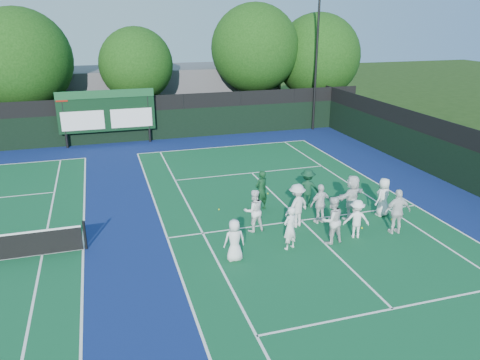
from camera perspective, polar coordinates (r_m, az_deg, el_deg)
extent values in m
plane|color=#1A320D|center=(18.57, 8.69, -6.14)|extent=(120.00, 120.00, 0.00)
cube|color=navy|center=(17.94, -10.49, -7.20)|extent=(34.00, 32.00, 0.01)
cube|color=#10502B|center=(19.38, 7.43, -4.91)|extent=(10.97, 23.77, 0.00)
cube|color=white|center=(29.96, -1.88, 4.08)|extent=(10.97, 0.08, 0.00)
cube|color=white|center=(17.98, -8.86, -6.99)|extent=(0.08, 23.77, 0.00)
cube|color=white|center=(22.09, 20.54, -2.91)|extent=(0.08, 23.77, 0.00)
cube|color=white|center=(18.19, -4.56, -6.49)|extent=(0.08, 23.77, 0.00)
cube|color=white|center=(21.31, 17.60, -3.37)|extent=(0.08, 23.77, 0.00)
cube|color=white|center=(14.55, 18.09, -14.70)|extent=(8.23, 0.08, 0.00)
cube|color=white|center=(24.93, 1.44, 0.88)|extent=(8.23, 0.08, 0.00)
cube|color=white|center=(19.38, 7.43, -4.90)|extent=(0.08, 12.80, 0.00)
cube|color=white|center=(17.90, -18.57, -7.98)|extent=(0.08, 23.77, 0.00)
cube|color=white|center=(18.02, -22.96, -8.35)|extent=(0.08, 23.77, 0.00)
cube|color=black|center=(31.81, -13.96, 6.26)|extent=(34.00, 0.08, 2.00)
cube|color=black|center=(31.52, -14.18, 8.91)|extent=(34.00, 0.05, 1.00)
cylinder|color=black|center=(31.30, -20.63, 6.78)|extent=(0.16, 0.16, 3.50)
cylinder|color=black|center=(31.38, -11.09, 7.69)|extent=(0.16, 0.16, 3.50)
cube|color=black|center=(31.15, -15.93, 8.07)|extent=(6.00, 0.15, 2.60)
cube|color=#154925|center=(30.86, -16.12, 10.04)|extent=(6.00, 0.05, 0.50)
cube|color=white|center=(31.16, -18.61, 6.86)|extent=(2.60, 0.04, 1.20)
cube|color=white|center=(31.21, -13.08, 7.39)|extent=(2.60, 0.04, 1.20)
cube|color=maroon|center=(30.95, -20.96, 9.36)|extent=(0.70, 0.04, 0.50)
cube|color=#58585D|center=(39.84, -9.02, 10.62)|extent=(18.00, 6.00, 4.00)
cylinder|color=black|center=(34.31, 9.30, 14.27)|extent=(0.16, 0.16, 10.00)
cylinder|color=black|center=(17.66, -18.39, -6.40)|extent=(0.10, 0.10, 1.10)
cylinder|color=black|center=(35.44, -24.37, 6.93)|extent=(0.44, 0.44, 2.62)
sphere|color=#11390D|center=(34.93, -25.26, 13.08)|extent=(6.77, 6.77, 6.77)
sphere|color=#11390D|center=(35.21, -24.06, 12.17)|extent=(4.74, 4.74, 4.74)
cylinder|color=black|center=(35.25, -12.15, 8.26)|extent=(0.44, 0.44, 2.74)
sphere|color=#11390D|center=(34.78, -12.54, 13.61)|extent=(5.18, 5.18, 5.18)
sphere|color=#11390D|center=(35.19, -11.53, 12.89)|extent=(3.63, 3.63, 3.63)
cylinder|color=black|center=(37.01, 1.78, 9.49)|extent=(0.44, 0.44, 3.11)
sphere|color=#11390D|center=(36.53, 1.85, 15.74)|extent=(6.62, 6.62, 6.62)
sphere|color=#11390D|center=(37.05, 2.59, 14.76)|extent=(4.63, 4.63, 4.63)
cylinder|color=black|center=(39.04, 9.15, 9.26)|extent=(0.44, 0.44, 2.42)
sphere|color=#11390D|center=(38.57, 9.45, 14.67)|extent=(6.63, 6.63, 6.63)
sphere|color=#11390D|center=(39.16, 10.01, 13.73)|extent=(4.64, 4.64, 4.64)
sphere|color=#B4D619|center=(19.18, 6.81, -5.07)|extent=(0.07, 0.07, 0.07)
sphere|color=#B4D619|center=(19.39, 10.01, -4.97)|extent=(0.07, 0.07, 0.07)
sphere|color=#B4D619|center=(19.13, 14.65, -5.68)|extent=(0.07, 0.07, 0.07)
sphere|color=#B4D619|center=(20.23, -2.58, -3.60)|extent=(0.07, 0.07, 0.07)
sphere|color=#B4D619|center=(22.02, 3.41, -1.65)|extent=(0.07, 0.07, 0.07)
sphere|color=#B4D619|center=(20.24, 18.00, -4.59)|extent=(0.07, 0.07, 0.07)
imported|color=white|center=(15.95, -0.68, -7.36)|extent=(0.74, 0.48, 1.51)
imported|color=white|center=(16.78, 6.10, -5.86)|extent=(0.70, 0.59, 1.62)
imported|color=silver|center=(17.42, 11.13, -4.81)|extent=(0.97, 0.81, 1.80)
imported|color=white|center=(18.09, 14.02, -4.62)|extent=(1.10, 0.84, 1.50)
imported|color=white|center=(18.79, 18.64, -3.68)|extent=(1.09, 0.55, 1.80)
imported|color=white|center=(18.04, 1.69, -3.75)|extent=(0.86, 0.70, 1.69)
imported|color=silver|center=(18.52, 6.93, -3.11)|extent=(1.32, 1.07, 1.78)
imported|color=silver|center=(19.00, 9.79, -2.87)|extent=(1.02, 0.57, 1.65)
imported|color=white|center=(19.64, 13.47, -2.04)|extent=(1.81, 1.19, 1.87)
imported|color=white|center=(20.31, 17.07, -2.00)|extent=(0.95, 0.81, 1.64)
imported|color=#0F371A|center=(19.97, 2.60, -1.28)|extent=(0.76, 0.65, 1.77)
imported|color=#0F3721|center=(20.52, 8.22, -0.98)|extent=(1.27, 1.02, 1.72)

